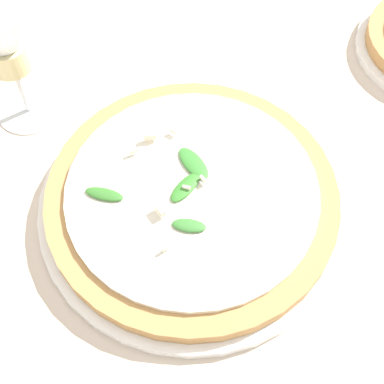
# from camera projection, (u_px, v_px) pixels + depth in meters

# --- Properties ---
(ground_plane) EXTENTS (6.00, 6.00, 0.00)m
(ground_plane) POSITION_uv_depth(u_px,v_px,m) (189.00, 214.00, 0.57)
(ground_plane) COLOR beige
(pizza_arugula_main) EXTENTS (0.33, 0.33, 0.05)m
(pizza_arugula_main) POSITION_uv_depth(u_px,v_px,m) (192.00, 199.00, 0.56)
(pizza_arugula_main) COLOR white
(pizza_arugula_main) RESTS_ON ground_plane
(wine_glass) EXTENTS (0.09, 0.09, 0.16)m
(wine_glass) POSITION_uv_depth(u_px,v_px,m) (3.00, 43.00, 0.56)
(wine_glass) COLOR white
(wine_glass) RESTS_ON ground_plane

